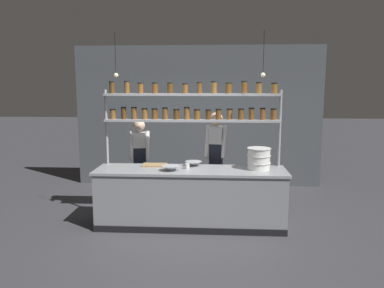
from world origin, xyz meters
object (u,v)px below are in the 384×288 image
cutting_board (154,165)px  serving_cup_front (187,166)px  spice_shelf_unit (193,109)px  chef_center (216,154)px  prep_bowl_near_left (171,168)px  prep_bowl_center_front (193,164)px  chef_left (140,158)px  container_stack (259,159)px

cutting_board → serving_cup_front: (0.55, -0.19, 0.03)m
spice_shelf_unit → serving_cup_front: (-0.07, -0.31, -0.87)m
chef_center → prep_bowl_near_left: 1.09m
cutting_board → spice_shelf_unit: bearing=10.5°
spice_shelf_unit → cutting_board: bearing=-169.5°
prep_bowl_center_front → chef_center: bearing=52.7°
chef_center → prep_bowl_center_front: bearing=-119.1°
spice_shelf_unit → chef_left: bearing=152.5°
chef_center → serving_cup_front: size_ratio=21.04×
spice_shelf_unit → prep_bowl_near_left: size_ratio=10.13×
container_stack → chef_left: bearing=158.9°
chef_left → serving_cup_front: size_ratio=19.26×
chef_center → serving_cup_front: (-0.45, -0.69, -0.07)m
cutting_board → serving_cup_front: size_ratio=4.78×
chef_left → prep_bowl_near_left: size_ratio=5.68×
chef_left → serving_cup_front: (0.92, -0.82, 0.04)m
chef_left → chef_center: 1.38m
spice_shelf_unit → prep_bowl_near_left: spice_shelf_unit is taller
chef_left → container_stack: (2.03, -0.79, 0.17)m
container_stack → spice_shelf_unit: bearing=165.4°
spice_shelf_unit → cutting_board: (-0.62, -0.12, -0.90)m
container_stack → prep_bowl_near_left: bearing=-172.4°
spice_shelf_unit → prep_bowl_center_front: bearing=-78.2°
chef_left → container_stack: chef_left is taller
spice_shelf_unit → prep_bowl_center_front: spice_shelf_unit is taller
spice_shelf_unit → prep_bowl_near_left: 1.03m
container_stack → cutting_board: 1.68m
chef_left → chef_center: bearing=-13.2°
container_stack → prep_bowl_near_left: (-1.36, -0.18, -0.13)m
spice_shelf_unit → prep_bowl_center_front: (0.02, -0.09, -0.88)m
chef_center → cutting_board: size_ratio=4.41×
chef_left → cutting_board: (0.37, -0.63, 0.01)m
prep_bowl_center_front → serving_cup_front: 0.23m
cutting_board → serving_cup_front: 0.58m
container_stack → serving_cup_front: size_ratio=4.40×
prep_bowl_near_left → spice_shelf_unit: bearing=55.6°
cutting_board → prep_bowl_center_front: size_ratio=1.46×
chef_left → prep_bowl_center_front: size_ratio=5.88×
prep_bowl_near_left → serving_cup_front: size_ratio=3.39×
chef_center → spice_shelf_unit: bearing=-126.9°
chef_center → chef_left: bearing=-177.2°
chef_center → prep_bowl_center_front: (-0.36, -0.48, -0.07)m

